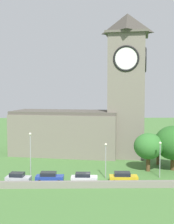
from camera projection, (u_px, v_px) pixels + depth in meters
The scene contains 13 objects.
ground_plane at pixel (91, 159), 65.86m from camera, with size 200.00×200.00×0.00m, color #477538.
church at pixel (91, 112), 69.88m from camera, with size 32.72×16.14×32.33m.
quay_barrier at pixel (94, 184), 46.57m from camera, with size 43.27×0.70×1.06m, color gray.
car_silver at pixel (18, 178), 48.78m from camera, with size 4.21×2.44×1.77m.
car_blue at pixel (49, 177), 49.50m from camera, with size 4.65×2.26×1.67m.
car_white at pixel (84, 178), 49.13m from camera, with size 4.40×2.28×1.63m.
car_yellow at pixel (123, 177), 49.44m from camera, with size 4.70×2.35×1.68m.
streetlamp_west_mid at pixel (30, 148), 51.27m from camera, with size 0.44×0.44×7.93m.
streetlamp_central at pixel (106, 155), 51.25m from camera, with size 0.44×0.44×6.12m.
streetlamp_east_mid at pixel (160, 153), 51.81m from camera, with size 0.44×0.44×6.29m.
tree_churchyard at pixel (158, 144), 61.01m from camera, with size 4.49×4.49×6.30m.
tree_riverside_west at pixel (148, 146), 55.91m from camera, with size 5.43×5.43×7.18m.
tree_by_tower at pixel (174, 143), 56.69m from camera, with size 7.22×7.22×8.49m.
Camera 1 is at (-1.87, -49.91, 15.14)m, focal length 48.01 mm.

